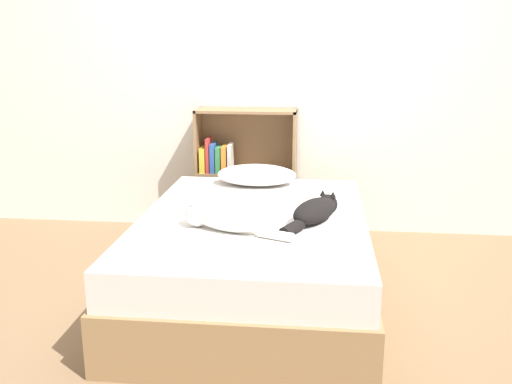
{
  "coord_description": "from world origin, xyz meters",
  "views": [
    {
      "loc": [
        0.35,
        -3.03,
        1.45
      ],
      "look_at": [
        0.0,
        0.14,
        0.6
      ],
      "focal_mm": 40.0,
      "sensor_mm": 36.0,
      "label": 1
    }
  ],
  "objects_px": {
    "bed": "(253,258)",
    "cat_dark": "(315,211)",
    "cat_light": "(221,216)",
    "pillow": "(257,175)",
    "bookshelf": "(242,169)"
  },
  "relations": [
    {
      "from": "bed",
      "to": "pillow",
      "type": "relative_size",
      "value": 3.41
    },
    {
      "from": "pillow",
      "to": "cat_light",
      "type": "relative_size",
      "value": 0.91
    },
    {
      "from": "bed",
      "to": "cat_light",
      "type": "xyz_separation_m",
      "value": [
        -0.14,
        -0.27,
        0.33
      ]
    },
    {
      "from": "pillow",
      "to": "bookshelf",
      "type": "height_order",
      "value": "bookshelf"
    },
    {
      "from": "pillow",
      "to": "cat_dark",
      "type": "relative_size",
      "value": 1.01
    },
    {
      "from": "bed",
      "to": "cat_light",
      "type": "height_order",
      "value": "cat_light"
    },
    {
      "from": "cat_dark",
      "to": "bookshelf",
      "type": "height_order",
      "value": "bookshelf"
    },
    {
      "from": "cat_light",
      "to": "bed",
      "type": "bearing_deg",
      "value": -95.01
    },
    {
      "from": "bed",
      "to": "cat_dark",
      "type": "xyz_separation_m",
      "value": [
        0.35,
        -0.06,
        0.31
      ]
    },
    {
      "from": "cat_light",
      "to": "cat_dark",
      "type": "xyz_separation_m",
      "value": [
        0.48,
        0.21,
        -0.02
      ]
    },
    {
      "from": "cat_light",
      "to": "cat_dark",
      "type": "height_order",
      "value": "cat_light"
    },
    {
      "from": "bed",
      "to": "bookshelf",
      "type": "xyz_separation_m",
      "value": [
        -0.22,
        1.19,
        0.25
      ]
    },
    {
      "from": "pillow",
      "to": "cat_dark",
      "type": "bearing_deg",
      "value": -62.45
    },
    {
      "from": "cat_light",
      "to": "bookshelf",
      "type": "relative_size",
      "value": 0.61
    },
    {
      "from": "pillow",
      "to": "bookshelf",
      "type": "bearing_deg",
      "value": 108.59
    }
  ]
}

